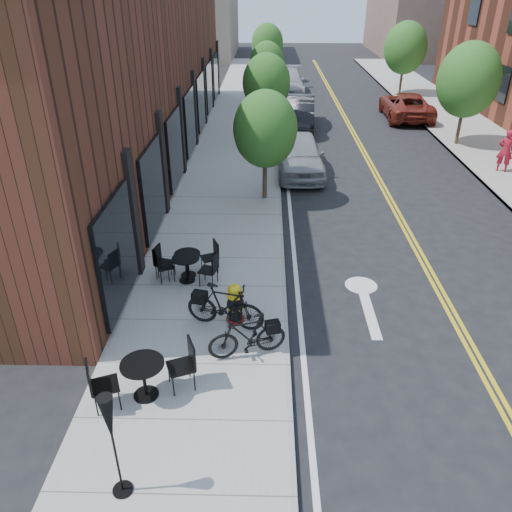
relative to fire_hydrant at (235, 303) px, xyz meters
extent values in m
plane|color=black|center=(1.23, -1.52, -0.59)|extent=(120.00, 120.00, 0.00)
cube|color=#9E9B93|center=(-0.77, 8.48, -0.53)|extent=(4.00, 70.00, 0.12)
cube|color=#412315|center=(-5.27, 12.48, 2.91)|extent=(5.00, 28.00, 7.00)
cube|color=#726656|center=(-6.77, 46.48, 4.41)|extent=(8.00, 14.00, 10.00)
cylinder|color=#382B1E|center=(0.63, 7.48, 0.34)|extent=(0.16, 0.16, 1.61)
ellipsoid|color=#275C1D|center=(0.63, 7.48, 2.02)|extent=(2.20, 2.20, 2.64)
cylinder|color=#382B1E|center=(0.63, 15.48, 0.37)|extent=(0.16, 0.16, 1.68)
ellipsoid|color=#275C1D|center=(0.63, 15.48, 2.13)|extent=(2.30, 2.30, 2.76)
cylinder|color=#382B1E|center=(0.63, 23.48, 0.32)|extent=(0.16, 0.16, 1.57)
ellipsoid|color=#275C1D|center=(0.63, 23.48, 1.95)|extent=(2.10, 2.10, 2.52)
cylinder|color=#382B1E|center=(0.63, 31.48, 0.39)|extent=(0.16, 0.16, 1.71)
ellipsoid|color=#275C1D|center=(0.63, 31.48, 2.21)|extent=(2.40, 2.40, 2.88)
cylinder|color=#382B1E|center=(9.83, 14.48, 0.44)|extent=(0.16, 0.16, 1.82)
ellipsoid|color=#275C1D|center=(9.83, 14.48, 2.47)|extent=(2.80, 2.80, 3.36)
cylinder|color=#382B1E|center=(9.83, 26.48, 0.44)|extent=(0.16, 0.16, 1.82)
ellipsoid|color=#275C1D|center=(9.83, 26.48, 2.47)|extent=(2.80, 2.80, 3.36)
cylinder|color=maroon|center=(0.00, 0.00, -0.44)|extent=(0.49, 0.49, 0.06)
cylinder|color=black|center=(0.00, 0.00, -0.11)|extent=(0.38, 0.38, 0.65)
cylinder|color=yellow|center=(0.00, 0.00, 0.22)|extent=(0.43, 0.43, 0.04)
cylinder|color=yellow|center=(0.00, 0.00, 0.31)|extent=(0.37, 0.37, 0.15)
ellipsoid|color=yellow|center=(0.00, 0.00, 0.39)|extent=(0.36, 0.36, 0.19)
cylinder|color=yellow|center=(0.00, 0.00, 0.49)|extent=(0.06, 0.06, 0.06)
imported|color=black|center=(0.32, -1.21, 0.03)|extent=(1.73, 0.92, 1.00)
imported|color=black|center=(-0.21, -0.23, 0.08)|extent=(1.89, 0.95, 1.09)
cylinder|color=black|center=(-1.56, -2.44, -0.45)|extent=(0.62, 0.62, 0.03)
cylinder|color=black|center=(-1.56, -2.44, -0.08)|extent=(0.08, 0.08, 0.76)
cylinder|color=black|center=(-1.56, -2.44, 0.31)|extent=(1.07, 1.07, 0.03)
cylinder|color=black|center=(-1.37, 1.97, -0.45)|extent=(0.53, 0.53, 0.03)
cylinder|color=black|center=(-1.37, 1.97, -0.14)|extent=(0.07, 0.07, 0.64)
cylinder|color=black|center=(-1.37, 1.97, 0.19)|extent=(0.92, 0.92, 0.03)
cylinder|color=black|center=(-1.37, 1.71, -0.45)|extent=(0.51, 0.51, 0.03)
cylinder|color=black|center=(-1.37, 1.71, -0.13)|extent=(0.07, 0.07, 0.66)
cylinder|color=black|center=(-1.37, 1.71, 0.21)|extent=(0.88, 0.88, 0.03)
cylinder|color=black|center=(-1.49, -4.47, -0.45)|extent=(0.32, 0.32, 0.04)
cylinder|color=black|center=(-1.49, -4.47, 0.51)|extent=(0.04, 0.04, 1.90)
cone|color=black|center=(-1.49, -4.47, 1.08)|extent=(0.23, 0.23, 0.84)
imported|color=#94969C|center=(2.03, 10.46, 0.20)|extent=(2.01, 4.70, 1.58)
imported|color=black|center=(2.32, 17.65, 0.23)|extent=(2.05, 5.04, 1.63)
imported|color=#A9A9AE|center=(2.04, 26.50, 0.23)|extent=(2.42, 5.71, 1.64)
imported|color=maroon|center=(8.63, 19.87, 0.14)|extent=(2.60, 5.34, 1.46)
imported|color=#A61629|center=(10.39, 10.56, 0.39)|extent=(0.74, 0.62, 1.72)
camera|label=1|loc=(0.70, -9.43, 6.51)|focal=35.00mm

